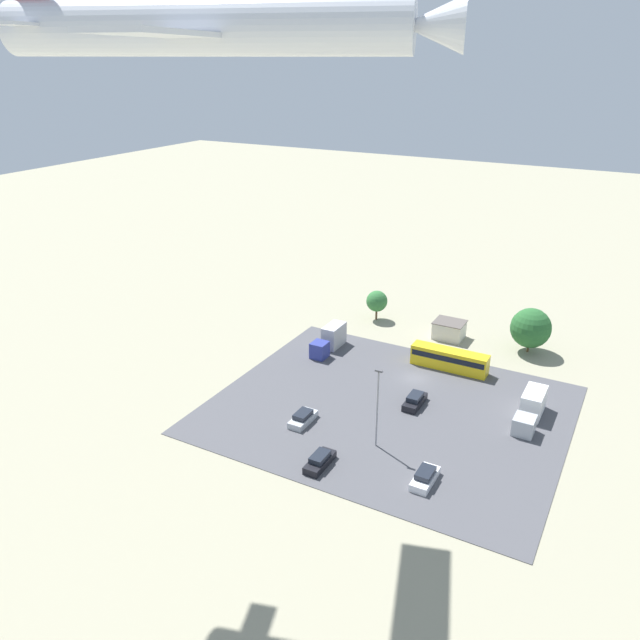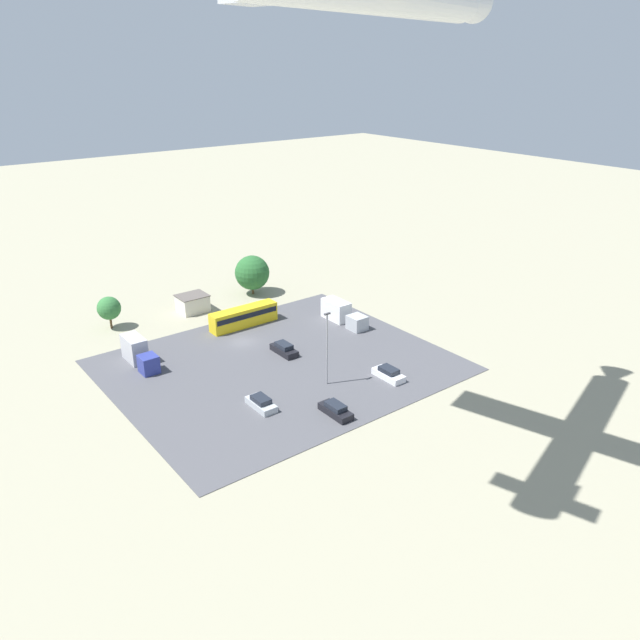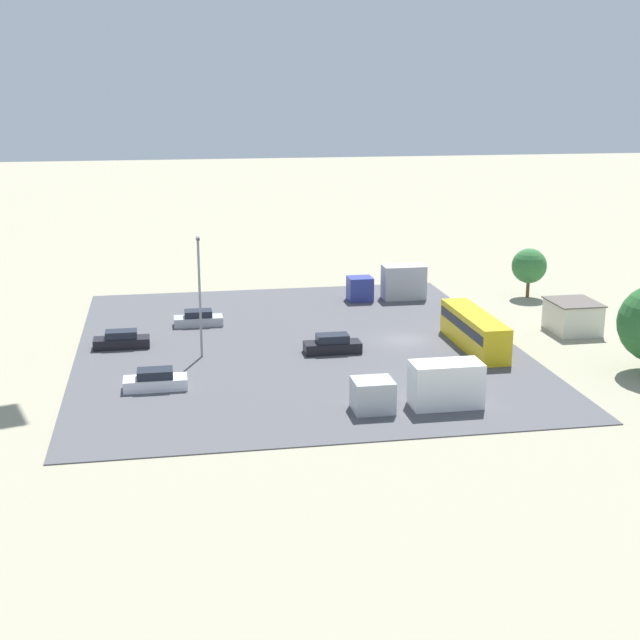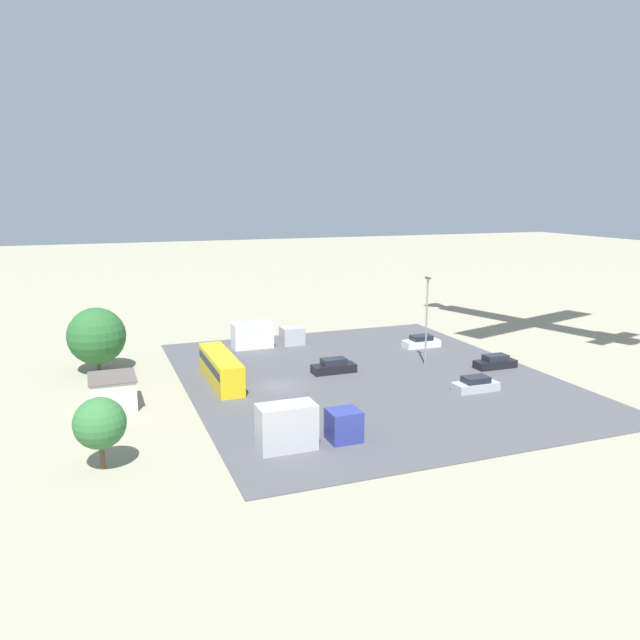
{
  "view_description": "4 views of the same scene",
  "coord_description": "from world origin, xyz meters",
  "px_view_note": "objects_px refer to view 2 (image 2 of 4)",
  "views": [
    {
      "loc": [
        -26.09,
        75.82,
        42.81
      ],
      "look_at": [
        3.36,
        22.19,
        16.73
      ],
      "focal_mm": 35.0,
      "sensor_mm": 36.0,
      "label": 1
    },
    {
      "loc": [
        42.89,
        74.67,
        39.72
      ],
      "look_at": [
        -5.49,
        11.97,
        6.22
      ],
      "focal_mm": 35.0,
      "sensor_mm": 36.0,
      "label": 2
    },
    {
      "loc": [
        -73.43,
        20.84,
        22.12
      ],
      "look_at": [
        -0.59,
        7.83,
        2.41
      ],
      "focal_mm": 50.0,
      "sensor_mm": 36.0,
      "label": 3
    },
    {
      "loc": [
        57.97,
        -17.46,
        19.28
      ],
      "look_at": [
        -5.75,
        6.7,
        5.37
      ],
      "focal_mm": 35.0,
      "sensor_mm": 36.0,
      "label": 4
    }
  ],
  "objects_px": {
    "shed_building": "(193,303)",
    "parked_truck_0": "(342,313)",
    "parked_car_3": "(284,349)",
    "parked_car_0": "(336,410)",
    "parked_car_2": "(389,374)",
    "bus": "(244,316)",
    "parked_truck_1": "(138,353)",
    "parked_car_1": "(261,403)"
  },
  "relations": [
    {
      "from": "shed_building",
      "to": "parked_truck_0",
      "type": "relative_size",
      "value": 0.54
    },
    {
      "from": "shed_building",
      "to": "parked_car_3",
      "type": "xyz_separation_m",
      "value": [
        -2.83,
        22.99,
        -0.7
      ]
    },
    {
      "from": "parked_car_3",
      "to": "parked_truck_0",
      "type": "bearing_deg",
      "value": -164.4
    },
    {
      "from": "parked_car_0",
      "to": "parked_car_2",
      "type": "xyz_separation_m",
      "value": [
        -11.43,
        -2.87,
        0.01
      ]
    },
    {
      "from": "bus",
      "to": "shed_building",
      "type": "bearing_deg",
      "value": -161.87
    },
    {
      "from": "parked_car_2",
      "to": "parked_truck_0",
      "type": "bearing_deg",
      "value": 68.7
    },
    {
      "from": "parked_car_2",
      "to": "parked_truck_1",
      "type": "height_order",
      "value": "parked_truck_1"
    },
    {
      "from": "bus",
      "to": "parked_car_3",
      "type": "bearing_deg",
      "value": -3.22
    },
    {
      "from": "parked_truck_0",
      "to": "parked_truck_1",
      "type": "bearing_deg",
      "value": -10.36
    },
    {
      "from": "parked_car_0",
      "to": "parked_truck_0",
      "type": "distance_m",
      "value": 28.53
    },
    {
      "from": "shed_building",
      "to": "parked_car_0",
      "type": "distance_m",
      "value": 40.65
    },
    {
      "from": "parked_car_0",
      "to": "parked_car_1",
      "type": "xyz_separation_m",
      "value": [
        6.19,
        -6.85,
        -0.02
      ]
    },
    {
      "from": "parked_car_3",
      "to": "parked_truck_0",
      "type": "xyz_separation_m",
      "value": [
        -14.05,
        -3.92,
        0.8
      ]
    },
    {
      "from": "parked_car_1",
      "to": "parked_car_3",
      "type": "height_order",
      "value": "parked_car_3"
    },
    {
      "from": "parked_truck_1",
      "to": "parked_truck_0",
      "type": "bearing_deg",
      "value": 169.64
    },
    {
      "from": "shed_building",
      "to": "parked_truck_0",
      "type": "height_order",
      "value": "parked_truck_0"
    },
    {
      "from": "shed_building",
      "to": "parked_car_0",
      "type": "relative_size",
      "value": 1.03
    },
    {
      "from": "bus",
      "to": "parked_car_2",
      "type": "xyz_separation_m",
      "value": [
        -6.09,
        26.99,
        -1.0
      ]
    },
    {
      "from": "shed_building",
      "to": "parked_truck_1",
      "type": "relative_size",
      "value": 0.6
    },
    {
      "from": "parked_car_0",
      "to": "parked_truck_0",
      "type": "height_order",
      "value": "parked_truck_0"
    },
    {
      "from": "shed_building",
      "to": "parked_car_1",
      "type": "bearing_deg",
      "value": 76.65
    },
    {
      "from": "parked_car_0",
      "to": "parked_car_1",
      "type": "distance_m",
      "value": 9.23
    },
    {
      "from": "shed_building",
      "to": "parked_car_2",
      "type": "xyz_separation_m",
      "value": [
        -9.6,
        37.73,
        -0.73
      ]
    },
    {
      "from": "parked_car_2",
      "to": "parked_car_3",
      "type": "distance_m",
      "value": 16.22
    },
    {
      "from": "bus",
      "to": "parked_car_0",
      "type": "relative_size",
      "value": 2.38
    },
    {
      "from": "parked_car_1",
      "to": "parked_truck_1",
      "type": "height_order",
      "value": "parked_truck_1"
    },
    {
      "from": "parked_car_3",
      "to": "parked_truck_1",
      "type": "distance_m",
      "value": 20.39
    },
    {
      "from": "parked_truck_0",
      "to": "parked_car_2",
      "type": "bearing_deg",
      "value": 68.7
    },
    {
      "from": "shed_building",
      "to": "parked_car_2",
      "type": "height_order",
      "value": "shed_building"
    },
    {
      "from": "parked_car_1",
      "to": "parked_car_3",
      "type": "bearing_deg",
      "value": 44.78
    },
    {
      "from": "parked_car_1",
      "to": "parked_truck_0",
      "type": "height_order",
      "value": "parked_truck_0"
    },
    {
      "from": "shed_building",
      "to": "bus",
      "type": "distance_m",
      "value": 11.3
    },
    {
      "from": "parked_car_2",
      "to": "parked_car_3",
      "type": "relative_size",
      "value": 0.98
    },
    {
      "from": "parked_truck_0",
      "to": "parked_truck_1",
      "type": "relative_size",
      "value": 1.12
    },
    {
      "from": "parked_car_1",
      "to": "parked_truck_1",
      "type": "xyz_separation_m",
      "value": [
        7.04,
        -20.51,
        1.02
      ]
    },
    {
      "from": "parked_car_2",
      "to": "parked_car_3",
      "type": "xyz_separation_m",
      "value": [
        6.77,
        -14.74,
        0.03
      ]
    },
    {
      "from": "parked_car_0",
      "to": "parked_truck_1",
      "type": "distance_m",
      "value": 30.41
    },
    {
      "from": "parked_car_3",
      "to": "parked_truck_0",
      "type": "distance_m",
      "value": 14.61
    },
    {
      "from": "parked_car_0",
      "to": "parked_car_1",
      "type": "relative_size",
      "value": 1.05
    },
    {
      "from": "bus",
      "to": "parked_car_0",
      "type": "distance_m",
      "value": 30.35
    },
    {
      "from": "parked_car_1",
      "to": "parked_car_0",
      "type": "bearing_deg",
      "value": -47.91
    },
    {
      "from": "parked_truck_0",
      "to": "bus",
      "type": "bearing_deg",
      "value": -31.95
    }
  ]
}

